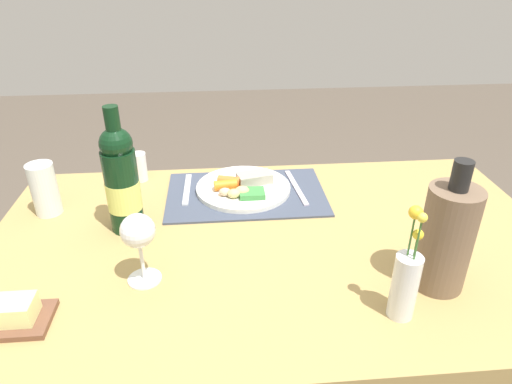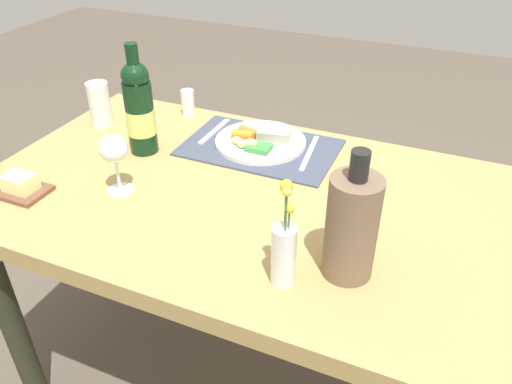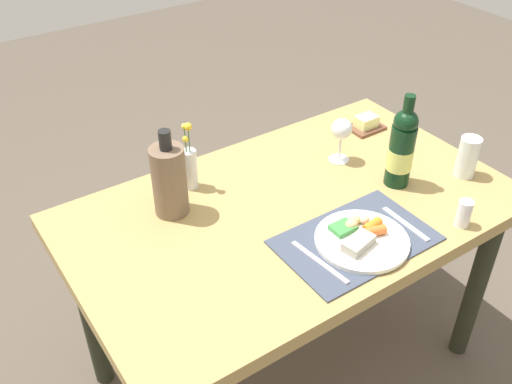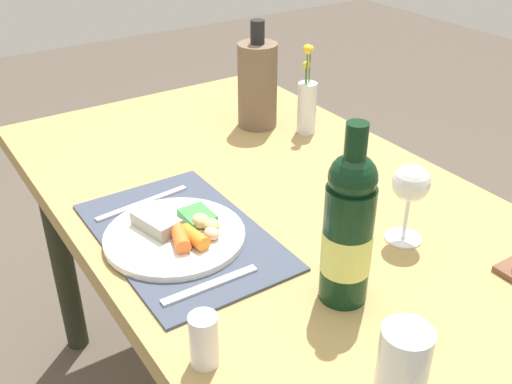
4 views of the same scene
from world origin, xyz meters
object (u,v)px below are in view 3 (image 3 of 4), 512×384
knife (405,224)px  wine_glass (342,131)px  water_tumbler (467,159)px  dining_table (292,230)px  salt_shaker (464,213)px  cooler_bottle (169,180)px  fork (319,262)px  butter_dish (366,124)px  flower_vase (189,166)px  wine_bottle (401,148)px  dinner_plate (361,238)px

knife → wine_glass: 0.41m
water_tumbler → dining_table: bearing=162.8°
salt_shaker → cooler_bottle: cooler_bottle is taller
fork → butter_dish: size_ratio=1.65×
wine_glass → butter_dish: size_ratio=1.25×
knife → cooler_bottle: (-0.55, 0.46, 0.11)m
cooler_bottle → flower_vase: bearing=36.7°
cooler_bottle → butter_dish: size_ratio=2.21×
wine_glass → flower_vase: (-0.51, 0.15, -0.04)m
knife → wine_bottle: 0.26m
dinner_plate → water_tumbler: bearing=7.2°
dining_table → fork: fork is taller
salt_shaker → flower_vase: flower_vase is taller
wine_bottle → cooler_bottle: size_ratio=1.12×
knife → flower_vase: (-0.44, 0.54, 0.07)m
wine_glass → butter_dish: 0.27m
dining_table → fork: size_ratio=6.53×
wine_bottle → dinner_plate: bearing=-151.9°
water_tumbler → fork: bearing=-174.2°
flower_vase → cooler_bottle: size_ratio=0.84×
dinner_plate → wine_bottle: 0.36m
dinner_plate → wine_bottle: (0.30, 0.16, 0.12)m
fork → water_tumbler: (0.68, 0.07, 0.05)m
wine_glass → salt_shaker: wine_glass is taller
dining_table → water_tumbler: size_ratio=9.85×
water_tumbler → flower_vase: 0.92m
butter_dish → cooler_bottle: bearing=-177.2°
knife → salt_shaker: (0.14, -0.09, 0.04)m
dinner_plate → water_tumbler: (0.53, 0.07, 0.04)m
dinner_plate → wine_bottle: wine_bottle is taller
water_tumbler → butter_dish: 0.42m
dinner_plate → wine_bottle: bearing=28.1°
knife → butter_dish: 0.58m
dining_table → wine_glass: wine_glass is taller
knife → cooler_bottle: 0.72m
cooler_bottle → water_tumbler: bearing=-22.3°
fork → knife: size_ratio=1.17×
salt_shaker → wine_bottle: bearing=91.0°
knife → water_tumbler: (0.36, 0.08, 0.05)m
wine_bottle → flower_vase: size_ratio=1.33×
fork → flower_vase: (-0.12, 0.53, 0.07)m
knife → salt_shaker: bearing=-31.2°
water_tumbler → salt_shaker: bearing=-141.4°
wine_glass → flower_vase: size_ratio=0.67×
salt_shaker → cooler_bottle: size_ratio=0.31×
fork → water_tumbler: water_tumbler is taller
wine_glass → salt_shaker: (0.07, -0.48, -0.07)m
dinner_plate → butter_dish: (0.46, 0.48, 0.00)m
wine_glass → flower_vase: flower_vase is taller
knife → wine_glass: bearing=80.2°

